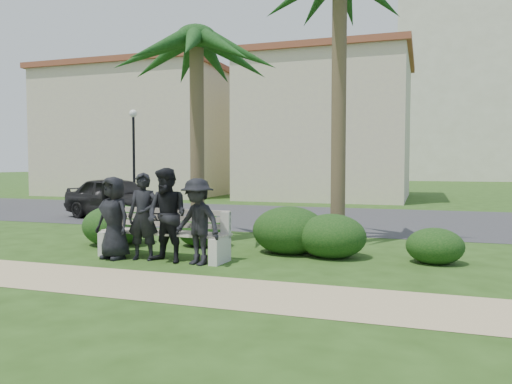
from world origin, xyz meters
TOP-DOWN VIEW (x-y plane):
  - ground at (0.00, 0.00)m, footprint 160.00×160.00m
  - footpath at (0.00, -1.80)m, footprint 30.00×1.60m
  - asphalt_street at (0.00, 8.00)m, footprint 160.00×8.00m
  - stucco_bldg_left at (-12.00, 18.00)m, footprint 10.40×8.40m
  - stucco_bldg_right at (-1.00, 18.00)m, footprint 8.40×8.40m
  - street_lamp at (-9.00, 12.00)m, footprint 0.36×0.36m
  - park_bench at (-0.87, 0.14)m, footprint 2.61×0.75m
  - man_a at (-1.73, -0.22)m, footprint 0.85×0.65m
  - man_b at (-1.14, -0.13)m, footprint 0.64×0.47m
  - man_c at (-0.61, -0.21)m, footprint 0.96×0.83m
  - man_d at (-0.00, -0.22)m, footprint 1.11×0.84m
  - hedge_a at (-2.67, 1.11)m, footprint 1.38×1.14m
  - hedge_b at (-2.71, 1.42)m, footprint 1.37×1.13m
  - hedge_c at (-0.75, 1.62)m, footprint 1.12×0.93m
  - hedge_d at (1.24, 1.41)m, footprint 1.49×1.23m
  - hedge_e at (2.13, 1.23)m, footprint 1.32×1.09m
  - hedge_f at (3.99, 1.24)m, footprint 1.02×0.84m
  - palm_left at (-1.11, 2.14)m, footprint 3.00×3.00m
  - car_a at (-5.66, 5.68)m, footprint 4.29×2.72m

SIDE VIEW (x-z plane):
  - ground at x=0.00m, z-range 0.00..0.00m
  - footpath at x=0.00m, z-range -0.01..0.01m
  - asphalt_street at x=0.00m, z-range -0.01..0.01m
  - hedge_f at x=3.99m, z-range 0.00..0.66m
  - hedge_c at x=-0.75m, z-range 0.00..0.73m
  - park_bench at x=-0.87m, z-range -0.04..0.86m
  - hedge_e at x=2.13m, z-range 0.00..0.86m
  - hedge_b at x=-2.71m, z-range 0.00..0.89m
  - hedge_a at x=-2.67m, z-range 0.00..0.90m
  - hedge_d at x=1.24m, z-range 0.00..0.97m
  - car_a at x=-5.66m, z-range 0.00..1.36m
  - man_d at x=0.00m, z-range 0.00..1.53m
  - man_a at x=-1.73m, z-range 0.00..1.55m
  - man_b at x=-1.14m, z-range 0.00..1.62m
  - man_c at x=-0.61m, z-range 0.00..1.71m
  - street_lamp at x=-9.00m, z-range 0.80..5.09m
  - stucco_bldg_left at x=-12.00m, z-range 0.01..7.31m
  - stucco_bldg_right at x=-1.00m, z-range 0.01..7.31m
  - palm_left at x=-1.11m, z-range 1.80..7.32m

